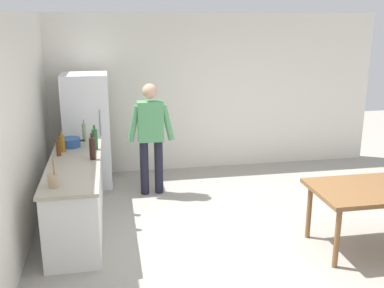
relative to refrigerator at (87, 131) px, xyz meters
name	(u,v)px	position (x,y,z in m)	size (l,w,h in m)	color
ground_plane	(246,245)	(1.90, -2.40, -0.90)	(14.00, 14.00, 0.00)	#9E998E
wall_back	(198,93)	(1.90, 0.60, 0.45)	(6.40, 0.12, 2.70)	silver
wall_left	(9,143)	(-0.70, -2.20, 0.45)	(0.12, 5.60, 2.70)	silver
kitchen_counter	(77,196)	(-0.10, -1.60, -0.45)	(0.64, 2.20, 0.90)	white
refrigerator	(87,131)	(0.00, 0.00, 0.00)	(0.70, 0.67, 1.80)	white
person	(151,132)	(0.95, -0.55, 0.08)	(0.70, 0.22, 1.70)	#1E1E2D
dining_table	(373,194)	(3.30, -2.70, -0.23)	(1.40, 0.90, 0.75)	brown
cooking_pot	(70,142)	(-0.20, -0.86, 0.06)	(0.40, 0.28, 0.12)	#285193
utensil_jar	(53,180)	(-0.25, -2.41, 0.08)	(0.11, 0.11, 0.32)	tan
bottle_wine_green	(95,139)	(0.15, -1.07, 0.15)	(0.08, 0.08, 0.34)	#1E5123
bottle_oil_amber	(62,143)	(-0.27, -1.10, 0.12)	(0.06, 0.06, 0.28)	#996619
bottle_wine_dark	(92,148)	(0.13, -1.52, 0.15)	(0.08, 0.08, 0.34)	black
bottle_beer_brown	(58,148)	(-0.31, -1.28, 0.11)	(0.06, 0.06, 0.26)	#5B3314
bottle_vinegar_tall	(84,132)	(-0.01, -0.63, 0.14)	(0.06, 0.06, 0.32)	gray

